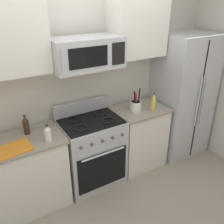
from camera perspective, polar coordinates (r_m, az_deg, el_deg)
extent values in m
plane|color=gray|center=(3.11, 1.53, -22.39)|extent=(16.00, 16.00, 0.00)
cube|color=beige|center=(3.15, -8.23, 6.70)|extent=(8.00, 0.10, 2.60)
cube|color=silver|center=(3.05, -22.58, -14.56)|extent=(1.21, 0.54, 0.88)
cube|color=gray|center=(2.80, -24.16, -7.37)|extent=(1.25, 0.58, 0.03)
cube|color=#B2B5BA|center=(3.25, -4.73, -9.34)|extent=(0.76, 0.58, 0.91)
cube|color=black|center=(3.09, -2.16, -13.46)|extent=(0.67, 0.01, 0.51)
cylinder|color=#B2B5BA|center=(2.92, -1.99, -9.86)|extent=(0.57, 0.02, 0.02)
cube|color=black|center=(3.00, -5.05, -2.11)|extent=(0.73, 0.52, 0.02)
cube|color=#B2B5BA|center=(3.18, -7.18, 1.10)|extent=(0.76, 0.06, 0.18)
torus|color=black|center=(2.83, -7.28, -3.70)|extent=(0.17, 0.17, 0.02)
torus|color=black|center=(2.97, -0.86, -1.95)|extent=(0.17, 0.17, 0.02)
torus|color=black|center=(3.03, -9.17, -1.73)|extent=(0.17, 0.17, 0.02)
torus|color=black|center=(3.16, -3.08, -0.17)|extent=(0.17, 0.17, 0.02)
cylinder|color=#4C4C51|center=(2.74, -7.30, -8.38)|extent=(0.04, 0.02, 0.04)
cylinder|color=#4C4C51|center=(2.78, -4.71, -7.61)|extent=(0.04, 0.02, 0.04)
cylinder|color=#4C4C51|center=(2.83, -2.22, -6.84)|extent=(0.04, 0.02, 0.04)
cylinder|color=#4C4C51|center=(2.89, 0.17, -6.10)|extent=(0.04, 0.02, 0.04)
cylinder|color=#4C4C51|center=(2.95, 2.45, -5.37)|extent=(0.04, 0.02, 0.04)
cube|color=silver|center=(3.59, 6.20, -5.94)|extent=(0.69, 0.54, 0.88)
cube|color=gray|center=(3.37, 6.56, 0.65)|extent=(0.73, 0.58, 0.03)
cube|color=#B2B5BA|center=(3.84, 16.07, 3.51)|extent=(0.78, 0.65, 1.85)
cube|color=black|center=(3.64, 19.73, 1.76)|extent=(0.01, 0.01, 1.76)
cylinder|color=#B2B5BA|center=(3.57, 19.63, 2.12)|extent=(0.02, 0.02, 0.74)
cylinder|color=#B2B5BA|center=(3.65, 20.66, 2.43)|extent=(0.02, 0.02, 0.74)
cube|color=#B2B5BA|center=(2.74, -6.01, 13.63)|extent=(0.79, 0.40, 0.34)
cube|color=black|center=(2.53, -5.48, 12.63)|extent=(0.44, 0.01, 0.21)
cube|color=black|center=(2.70, 1.54, 13.57)|extent=(0.16, 0.01, 0.24)
cylinder|color=#B2B5BA|center=(2.40, -11.45, 11.52)|extent=(0.02, 0.02, 0.24)
cube|color=silver|center=(3.18, 6.08, 19.72)|extent=(0.72, 0.34, 0.78)
cylinder|color=white|center=(3.25, 5.55, 1.37)|extent=(0.15, 0.15, 0.14)
cylinder|color=black|center=(3.25, 5.56, 1.54)|extent=(0.12, 0.12, 0.12)
cylinder|color=red|center=(3.22, 5.74, 2.54)|extent=(0.05, 0.03, 0.23)
cylinder|color=black|center=(3.19, 5.39, 2.64)|extent=(0.03, 0.04, 0.27)
cylinder|color=black|center=(3.22, 6.33, 3.18)|extent=(0.03, 0.06, 0.30)
cube|color=orange|center=(2.67, -22.21, -8.08)|extent=(0.38, 0.30, 0.02)
cylinder|color=silver|center=(2.66, -14.80, -5.34)|extent=(0.07, 0.07, 0.14)
cone|color=silver|center=(2.61, -15.02, -3.61)|extent=(0.06, 0.06, 0.04)
cylinder|color=black|center=(2.60, -15.09, -3.09)|extent=(0.03, 0.03, 0.01)
cylinder|color=gold|center=(3.30, 9.71, 1.90)|extent=(0.06, 0.06, 0.18)
cone|color=gold|center=(3.25, 9.86, 3.78)|extent=(0.05, 0.05, 0.05)
cylinder|color=black|center=(3.24, 9.90, 4.32)|extent=(0.02, 0.02, 0.01)
cylinder|color=#382314|center=(2.87, -19.50, -3.36)|extent=(0.07, 0.07, 0.17)
cone|color=#382314|center=(2.82, -19.81, -1.46)|extent=(0.06, 0.06, 0.05)
cylinder|color=black|center=(2.81, -19.91, -0.91)|extent=(0.03, 0.03, 0.01)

